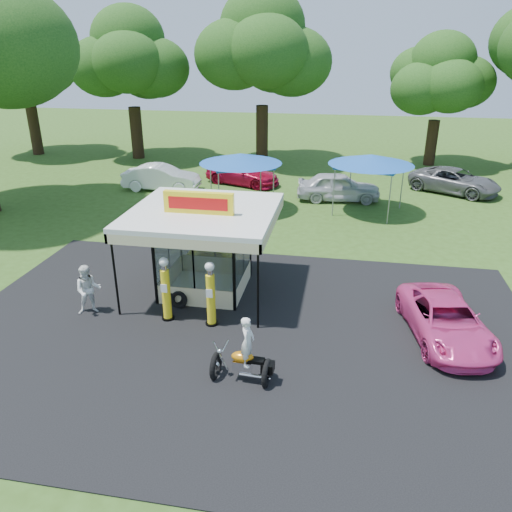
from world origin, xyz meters
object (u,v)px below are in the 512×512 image
(gas_station_kiosk, at_px, (205,249))
(bg_car_c, at_px, (339,187))
(spectator_west, at_px, (88,290))
(bg_car_d, at_px, (455,181))
(tent_west, at_px, (241,159))
(gas_pump_left, at_px, (166,291))
(bg_car_b, at_px, (242,173))
(bg_car_a, at_px, (161,178))
(kiosk_car, at_px, (220,257))
(motorcycle, at_px, (245,356))
(pink_sedan, at_px, (446,320))
(tent_east, at_px, (371,160))
(gas_pump_right, at_px, (211,296))

(gas_station_kiosk, xyz_separation_m, bg_car_c, (4.82, 13.48, -0.91))
(spectator_west, xyz_separation_m, bg_car_d, (15.93, 19.17, -0.15))
(bg_car_d, height_order, tent_west, tent_west)
(tent_west, bearing_deg, gas_pump_left, -89.71)
(bg_car_b, bearing_deg, bg_car_a, 134.92)
(gas_station_kiosk, bearing_deg, kiosk_car, 90.00)
(bg_car_a, distance_m, bg_car_c, 11.75)
(gas_station_kiosk, xyz_separation_m, bg_car_b, (-1.88, 16.25, -1.01))
(kiosk_car, distance_m, bg_car_d, 18.93)
(motorcycle, height_order, bg_car_a, motorcycle)
(kiosk_car, height_order, tent_west, tent_west)
(gas_station_kiosk, bearing_deg, motorcycle, -63.68)
(bg_car_d, xyz_separation_m, tent_west, (-13.07, -6.03, 2.22))
(pink_sedan, bearing_deg, tent_east, 88.79)
(gas_pump_right, xyz_separation_m, spectator_west, (-4.57, 0.04, -0.21))
(bg_car_b, height_order, bg_car_c, bg_car_c)
(gas_station_kiosk, relative_size, gas_pump_right, 2.24)
(tent_west, bearing_deg, spectator_west, -102.29)
(kiosk_car, relative_size, spectator_west, 1.50)
(spectator_west, distance_m, bg_car_a, 16.73)
(gas_pump_left, distance_m, spectator_west, 2.94)
(gas_pump_right, height_order, pink_sedan, gas_pump_right)
(gas_pump_left, relative_size, motorcycle, 1.11)
(bg_car_b, bearing_deg, tent_east, -100.40)
(gas_pump_right, xyz_separation_m, bg_car_d, (11.36, 19.20, -0.36))
(spectator_west, relative_size, tent_east, 0.39)
(gas_station_kiosk, bearing_deg, bg_car_c, 70.31)
(gas_station_kiosk, distance_m, bg_car_d, 20.68)
(spectator_west, distance_m, bg_car_b, 18.89)
(bg_car_d, bearing_deg, kiosk_car, 170.18)
(motorcycle, xyz_separation_m, bg_car_a, (-9.62, 19.29, -0.01))
(gas_station_kiosk, xyz_separation_m, gas_pump_right, (0.92, -2.60, -0.63))
(gas_pump_right, xyz_separation_m, bg_car_a, (-7.84, 16.44, -0.32))
(kiosk_car, xyz_separation_m, tent_west, (-0.78, 8.37, 2.53))
(motorcycle, height_order, bg_car_b, motorcycle)
(pink_sedan, xyz_separation_m, bg_car_d, (3.51, 18.62, 0.12))
(tent_east, bearing_deg, spectator_west, -126.12)
(kiosk_car, relative_size, bg_car_b, 0.53)
(pink_sedan, xyz_separation_m, tent_east, (-2.22, 13.43, 2.38))
(gas_pump_right, bearing_deg, bg_car_a, 115.50)
(bg_car_a, relative_size, bg_car_b, 0.95)
(bg_car_b, height_order, tent_west, tent_west)
(motorcycle, bearing_deg, kiosk_car, 112.77)
(tent_west, bearing_deg, tent_east, 6.55)
(gas_station_kiosk, xyz_separation_m, bg_car_a, (-6.92, 13.84, -0.94))
(gas_station_kiosk, height_order, tent_west, gas_station_kiosk)
(bg_car_c, distance_m, tent_east, 3.46)
(tent_west, bearing_deg, pink_sedan, -52.80)
(gas_pump_left, height_order, tent_east, tent_east)
(spectator_west, xyz_separation_m, bg_car_a, (-3.28, 16.40, -0.10))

